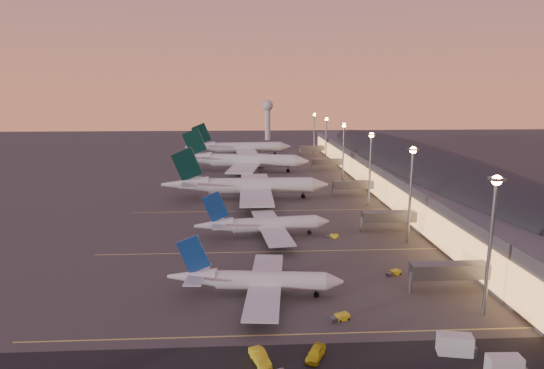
{
  "coord_description": "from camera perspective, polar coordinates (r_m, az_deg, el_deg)",
  "views": [
    {
      "loc": [
        -6.55,
        -114.01,
        40.09
      ],
      "look_at": [
        2.0,
        45.0,
        7.0
      ],
      "focal_mm": 30.0,
      "sensor_mm": 36.0,
      "label": 1
    }
  ],
  "objects": [
    {
      "name": "baggage_tug_c",
      "position": [
        127.71,
        7.63,
        -6.45
      ],
      "size": [
        3.46,
        1.79,
        0.99
      ],
      "rotation": [
        0.0,
        0.0,
        -0.15
      ],
      "color": "yellow",
      "rests_on": "ground"
    },
    {
      "name": "radar_tower",
      "position": [
        374.82,
        -0.55,
        8.95
      ],
      "size": [
        9.0,
        9.0,
        32.5
      ],
      "color": "silver",
      "rests_on": "ground"
    },
    {
      "name": "airliner_wide_mid",
      "position": [
        228.26,
        -3.89,
        3.02
      ],
      "size": [
        67.94,
        62.54,
        21.76
      ],
      "rotation": [
        0.0,
        0.0,
        -0.15
      ],
      "color": "silver",
      "rests_on": "ground"
    },
    {
      "name": "terminal_building",
      "position": [
        201.07,
        16.86,
        2.27
      ],
      "size": [
        56.35,
        255.0,
        17.46
      ],
      "color": "#4C4C50",
      "rests_on": "ground"
    },
    {
      "name": "light_masts",
      "position": [
        185.37,
        10.25,
        4.57
      ],
      "size": [
        2.2,
        217.2,
        25.9
      ],
      "color": "slate",
      "rests_on": "ground"
    },
    {
      "name": "service_van_d",
      "position": [
        74.03,
        5.49,
        -20.31
      ],
      "size": [
        4.15,
        5.52,
        1.75
      ],
      "primitive_type": "imported",
      "rotation": [
        0.0,
        0.0,
        -0.47
      ],
      "color": "yellow",
      "rests_on": "ground"
    },
    {
      "name": "catering_truck_a",
      "position": [
        79.73,
        22.17,
        -18.16
      ],
      "size": [
        5.99,
        3.21,
        3.19
      ],
      "rotation": [
        0.0,
        0.0,
        -0.19
      ],
      "color": "silver",
      "rests_on": "ground"
    },
    {
      "name": "baggage_tug_a",
      "position": [
        84.98,
        8.53,
        -16.17
      ],
      "size": [
        3.91,
        2.69,
        1.09
      ],
      "rotation": [
        0.0,
        0.0,
        0.38
      ],
      "color": "yellow",
      "rests_on": "ground"
    },
    {
      "name": "service_van_b",
      "position": [
        72.8,
        -1.52,
        -20.85
      ],
      "size": [
        3.59,
        5.71,
        1.78
      ],
      "primitive_type": "imported",
      "rotation": [
        0.0,
        0.0,
        0.34
      ],
      "color": "yellow",
      "rests_on": "ground"
    },
    {
      "name": "airliner_narrow_south",
      "position": [
        91.81,
        -2.11,
        -11.94
      ],
      "size": [
        35.04,
        31.44,
        12.51
      ],
      "rotation": [
        0.0,
        0.0,
        -0.1
      ],
      "color": "silver",
      "rests_on": "ground"
    },
    {
      "name": "baggage_tug_b",
      "position": [
        105.89,
        15.06,
        -10.66
      ],
      "size": [
        3.6,
        2.75,
        1.01
      ],
      "rotation": [
        0.0,
        0.0,
        0.48
      ],
      "color": "yellow",
      "rests_on": "ground"
    },
    {
      "name": "ground",
      "position": [
        121.03,
        0.2,
        -7.61
      ],
      "size": [
        700.0,
        700.0,
        0.0
      ],
      "primitive_type": "plane",
      "color": "#42403D"
    },
    {
      "name": "airliner_wide_far",
      "position": [
        282.93,
        -4.18,
        4.66
      ],
      "size": [
        65.31,
        59.65,
        20.89
      ],
      "rotation": [
        0.0,
        0.0,
        0.07
      ],
      "color": "silver",
      "rests_on": "ground"
    },
    {
      "name": "airliner_narrow_north",
      "position": [
        126.48,
        -1.07,
        -5.07
      ],
      "size": [
        38.04,
        34.2,
        13.58
      ],
      "rotation": [
        0.0,
        0.0,
        0.12
      ],
      "color": "silver",
      "rests_on": "ground"
    },
    {
      "name": "catering_truck_b",
      "position": [
        77.56,
        27.31,
        -19.61
      ],
      "size": [
        5.36,
        2.27,
        2.97
      ],
      "rotation": [
        0.0,
        0.0,
        -0.03
      ],
      "color": "silver",
      "rests_on": "ground"
    },
    {
      "name": "lane_markings",
      "position": [
        159.28,
        -0.62,
        -2.84
      ],
      "size": [
        90.0,
        180.36,
        0.0
      ],
      "color": "#D8C659",
      "rests_on": "ground"
    },
    {
      "name": "airliner_wide_near",
      "position": [
        169.78,
        -3.28,
        -0.17
      ],
      "size": [
        61.91,
        56.12,
        19.88
      ],
      "rotation": [
        0.0,
        0.0,
        0.0
      ],
      "color": "silver",
      "rests_on": "ground"
    }
  ]
}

